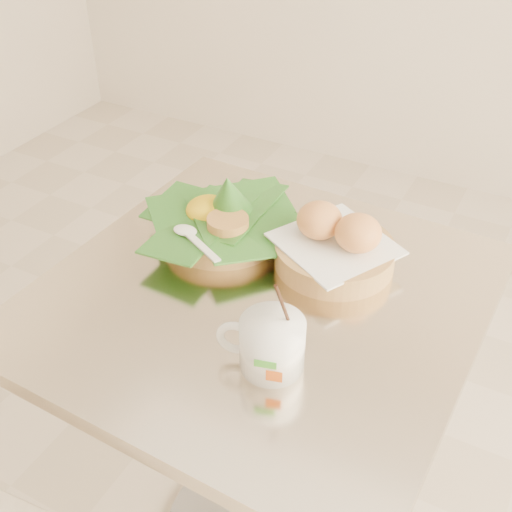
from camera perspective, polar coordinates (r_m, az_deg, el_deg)
The scene contains 5 objects.
floor at distance 1.72m, azimuth -4.22°, elevation -20.06°, with size 3.60×3.60×0.00m, color beige.
cafe_table at distance 1.23m, azimuth 0.37°, elevation -11.15°, with size 0.72×0.72×0.75m.
rice_basket at distance 1.19m, azimuth -3.04°, elevation 3.42°, with size 0.28×0.28×0.14m.
bread_basket at distance 1.12m, azimuth 7.09°, elevation 0.92°, with size 0.24×0.24×0.11m.
coffee_mug at distance 0.92m, azimuth 1.28°, elevation -7.73°, with size 0.13×0.10×0.16m.
Camera 1 is at (0.55, -0.77, 1.44)m, focal length 45.00 mm.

